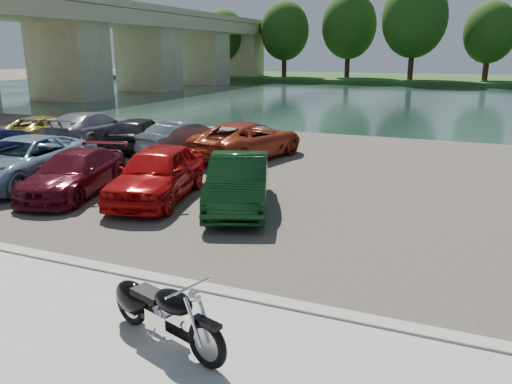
% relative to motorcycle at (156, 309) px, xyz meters
% --- Properties ---
extents(ground, '(200.00, 200.00, 0.00)m').
position_rel_motorcycle_xyz_m(ground, '(-0.51, -0.35, -0.56)').
color(ground, '#595447').
rests_on(ground, ground).
extents(kerb, '(60.00, 0.30, 0.14)m').
position_rel_motorcycle_xyz_m(kerb, '(-0.51, 1.65, -0.49)').
color(kerb, '#A4A19B').
rests_on(kerb, ground).
extents(parking_lot, '(60.00, 18.00, 0.04)m').
position_rel_motorcycle_xyz_m(parking_lot, '(-0.51, 10.65, -0.54)').
color(parking_lot, '#413C34').
rests_on(parking_lot, ground).
extents(river, '(120.00, 40.00, 0.00)m').
position_rel_motorcycle_xyz_m(river, '(-0.51, 39.65, -0.56)').
color(river, '#1A302B').
rests_on(river, ground).
extents(far_bank, '(120.00, 24.00, 0.60)m').
position_rel_motorcycle_xyz_m(far_bank, '(-0.51, 71.65, -0.26)').
color(far_bank, '#254E1B').
rests_on(far_bank, ground).
extents(bridge, '(7.00, 56.00, 8.55)m').
position_rel_motorcycle_xyz_m(bridge, '(-28.51, 40.68, 4.96)').
color(bridge, tan).
rests_on(bridge, ground).
extents(far_trees, '(70.25, 10.68, 12.52)m').
position_rel_motorcycle_xyz_m(far_trees, '(3.85, 65.44, 6.93)').
color(far_trees, '#372014').
rests_on(far_trees, far_bank).
extents(motorcycle, '(2.26, 1.03, 1.05)m').
position_rel_motorcycle_xyz_m(motorcycle, '(0.00, 0.00, 0.00)').
color(motorcycle, black).
rests_on(motorcycle, promenade).
extents(car_2, '(2.96, 5.50, 1.47)m').
position_rel_motorcycle_xyz_m(car_2, '(-8.99, 6.02, 0.21)').
color(car_2, '#7C9DB5').
rests_on(car_2, parking_lot).
extents(car_3, '(2.69, 4.64, 1.26)m').
position_rel_motorcycle_xyz_m(car_3, '(-6.63, 5.72, 0.11)').
color(car_3, '#520B18').
rests_on(car_3, parking_lot).
extents(car_4, '(2.73, 4.76, 1.52)m').
position_rel_motorcycle_xyz_m(car_4, '(-4.10, 6.23, 0.24)').
color(car_4, '#B60C0D').
rests_on(car_4, parking_lot).
extents(car_5, '(2.95, 4.57, 1.42)m').
position_rel_motorcycle_xyz_m(car_5, '(-1.61, 6.32, 0.19)').
color(car_5, '#0D3314').
rests_on(car_5, parking_lot).
extents(car_6, '(2.51, 4.74, 1.27)m').
position_rel_motorcycle_xyz_m(car_6, '(-13.94, 11.98, 0.11)').
color(car_6, olive).
rests_on(car_6, parking_lot).
extents(car_7, '(2.72, 5.46, 1.52)m').
position_rel_motorcycle_xyz_m(car_7, '(-11.57, 12.24, 0.24)').
color(car_7, gray).
rests_on(car_7, parking_lot).
extents(car_8, '(2.69, 4.51, 1.44)m').
position_rel_motorcycle_xyz_m(car_8, '(-9.05, 12.30, 0.20)').
color(car_8, black).
rests_on(car_8, parking_lot).
extents(car_9, '(2.56, 4.37, 1.36)m').
position_rel_motorcycle_xyz_m(car_9, '(-6.62, 12.10, 0.16)').
color(car_9, slate).
rests_on(car_9, parking_lot).
extents(car_10, '(3.52, 5.65, 1.46)m').
position_rel_motorcycle_xyz_m(car_10, '(-4.01, 12.38, 0.21)').
color(car_10, '#9E341A').
rests_on(car_10, parking_lot).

